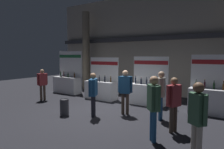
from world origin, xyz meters
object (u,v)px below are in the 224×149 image
(exhibitor_booth_0, at_px, (67,83))
(exhibitor_booth_3, at_px, (214,99))
(visitor_6, at_px, (161,91))
(visitor_1, at_px, (154,102))
(trash_bin, at_px, (64,107))
(visitor_2, at_px, (125,88))
(visitor_3, at_px, (174,100))
(visitor_4, at_px, (42,82))
(visitor_5, at_px, (93,90))
(exhibitor_booth_2, at_px, (148,92))
(visitor_0, at_px, (197,116))
(exhibitor_booth_1, at_px, (101,88))

(exhibitor_booth_0, bearing_deg, exhibitor_booth_3, -0.66)
(visitor_6, bearing_deg, visitor_1, 4.17)
(exhibitor_booth_3, bearing_deg, trash_bin, -145.51)
(visitor_1, distance_m, visitor_2, 2.59)
(exhibitor_booth_3, distance_m, visitor_3, 2.85)
(exhibitor_booth_0, distance_m, visitor_4, 2.18)
(visitor_1, height_order, visitor_5, visitor_1)
(trash_bin, height_order, visitor_2, visitor_2)
(exhibitor_booth_3, relative_size, visitor_1, 1.32)
(visitor_2, bearing_deg, visitor_5, -152.67)
(exhibitor_booth_0, relative_size, visitor_5, 1.54)
(visitor_4, bearing_deg, exhibitor_booth_3, -60.63)
(exhibitor_booth_3, distance_m, visitor_1, 3.83)
(exhibitor_booth_2, relative_size, visitor_3, 1.35)
(visitor_1, bearing_deg, exhibitor_booth_2, -15.19)
(exhibitor_booth_2, bearing_deg, visitor_5, -108.52)
(visitor_2, xyz_separation_m, visitor_6, (1.40, 0.12, -0.00))
(trash_bin, height_order, visitor_1, visitor_1)
(visitor_0, relative_size, visitor_5, 1.06)
(visitor_4, height_order, visitor_5, visitor_5)
(visitor_4, xyz_separation_m, visitor_5, (3.98, -0.77, 0.05))
(exhibitor_booth_1, distance_m, visitor_4, 3.04)
(exhibitor_booth_1, xyz_separation_m, exhibitor_booth_3, (5.38, 0.15, 0.04))
(visitor_3, bearing_deg, visitor_4, 106.38)
(visitor_2, bearing_deg, visitor_6, -14.36)
(trash_bin, relative_size, visitor_6, 0.36)
(visitor_1, height_order, visitor_2, visitor_1)
(exhibitor_booth_2, height_order, exhibitor_booth_3, exhibitor_booth_3)
(exhibitor_booth_2, height_order, visitor_4, exhibitor_booth_2)
(exhibitor_booth_3, bearing_deg, visitor_3, -105.49)
(exhibitor_booth_3, distance_m, visitor_4, 8.01)
(exhibitor_booth_0, relative_size, exhibitor_booth_3, 1.09)
(visitor_5, bearing_deg, visitor_6, -89.85)
(exhibitor_booth_3, height_order, visitor_0, exhibitor_booth_3)
(exhibitor_booth_2, height_order, visitor_6, exhibitor_booth_2)
(exhibitor_booth_2, xyz_separation_m, visitor_5, (-0.96, -2.86, 0.43))
(exhibitor_booth_2, relative_size, visitor_0, 1.28)
(visitor_5, bearing_deg, exhibitor_booth_1, 7.13)
(visitor_3, xyz_separation_m, visitor_4, (-6.99, 0.69, -0.05))
(exhibitor_booth_3, height_order, visitor_3, exhibitor_booth_3)
(exhibitor_booth_1, distance_m, visitor_2, 3.06)
(exhibitor_booth_0, bearing_deg, exhibitor_booth_2, -0.26)
(exhibitor_booth_1, relative_size, visitor_6, 1.25)
(exhibitor_booth_0, relative_size, exhibitor_booth_2, 1.14)
(exhibitor_booth_2, relative_size, visitor_6, 1.29)
(trash_bin, distance_m, visitor_4, 3.27)
(visitor_2, distance_m, visitor_4, 4.84)
(exhibitor_booth_0, height_order, exhibitor_booth_2, exhibitor_booth_0)
(visitor_5, relative_size, visitor_6, 0.95)
(exhibitor_booth_3, relative_size, visitor_5, 1.41)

